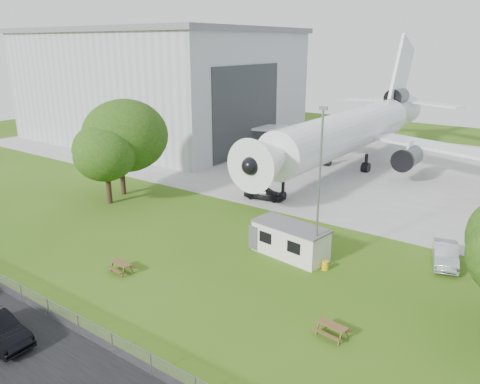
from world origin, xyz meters
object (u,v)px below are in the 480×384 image
Objects in this scene: airliner at (351,129)px; site_cabin at (290,240)px; picnic_east at (331,336)px; picnic_west at (122,272)px; hangar at (158,84)px.

site_cabin is (7.59, -28.90, -3.96)m from airliner.
airliner is at bearing 119.00° from picnic_east.
picnic_west is 1.00× the size of picnic_east.
hangar reaches higher than picnic_west.
site_cabin reaches higher than picnic_east.
site_cabin is at bearing -75.29° from airliner.
site_cabin is 10.95m from picnic_east.
airliner reaches higher than picnic_west.
airliner is 6.92× the size of site_cabin.
hangar is 63.67m from picnic_east.
airliner reaches higher than site_cabin.
picnic_west is at bearing -91.63° from airliner.
picnic_east is at bearing -35.98° from hangar.
airliner is at bearing 95.87° from picnic_west.
airliner reaches higher than picnic_east.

